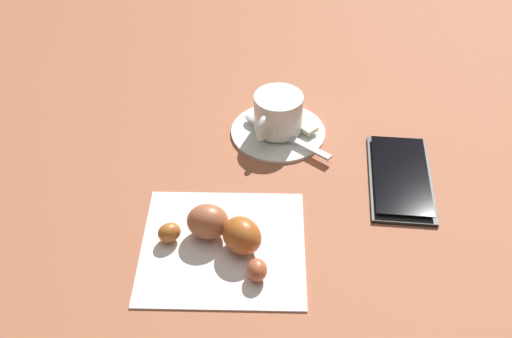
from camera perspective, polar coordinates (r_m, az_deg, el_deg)
name	(u,v)px	position (r m, az deg, el deg)	size (l,w,h in m)	color
ground_plane	(266,193)	(0.75, 0.90, -2.12)	(1.80, 1.80, 0.00)	#9C583B
saucer	(281,131)	(0.83, 2.21, 3.43)	(0.12, 0.12, 0.01)	silver
espresso_cup	(280,113)	(0.81, 2.18, 5.03)	(0.08, 0.06, 0.05)	silver
teaspoon	(276,129)	(0.82, 1.76, 3.62)	(0.09, 0.11, 0.01)	silver
sugar_packet	(297,119)	(0.84, 3.65, 4.44)	(0.07, 0.02, 0.01)	beige
napkin	(226,246)	(0.69, -2.68, -6.88)	(0.16, 0.17, 0.00)	silver
croissant	(226,232)	(0.68, -2.69, -5.60)	(0.09, 0.12, 0.04)	#B05535
cell_phone	(403,177)	(0.78, 12.99, -0.70)	(0.15, 0.08, 0.01)	black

